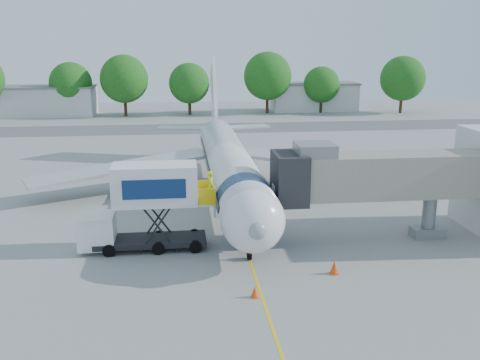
{
  "coord_description": "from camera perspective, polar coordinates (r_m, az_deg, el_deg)",
  "views": [
    {
      "loc": [
        -4.03,
        -39.42,
        12.78
      ],
      "look_at": [
        0.24,
        -2.53,
        3.2
      ],
      "focal_mm": 40.0,
      "sensor_mm": 36.0,
      "label": 1
    }
  ],
  "objects": [
    {
      "name": "ground_tug",
      "position": [
        27.86,
        10.29,
        -11.21
      ],
      "size": [
        4.03,
        2.26,
        1.56
      ],
      "rotation": [
        0.0,
        0.0,
        -0.07
      ],
      "color": "silver",
      "rests_on": "ground"
    },
    {
      "name": "safety_cone_b",
      "position": [
        28.15,
        1.58,
        -11.84
      ],
      "size": [
        0.4,
        0.4,
        0.64
      ],
      "color": "#E3430B",
      "rests_on": "ground"
    },
    {
      "name": "outbuilding_right",
      "position": [
        105.2,
        7.85,
        8.81
      ],
      "size": [
        16.4,
        7.4,
        5.3
      ],
      "color": "beige",
      "rests_on": "ground"
    },
    {
      "name": "jet_bridge",
      "position": [
        35.59,
        13.35,
        0.36
      ],
      "size": [
        13.9,
        3.2,
        6.6
      ],
      "color": "gray",
      "rests_on": "ground"
    },
    {
      "name": "aircraft",
      "position": [
        44.82,
        -1.28,
        1.79
      ],
      "size": [
        34.17,
        37.73,
        11.35
      ],
      "color": "silver",
      "rests_on": "ground"
    },
    {
      "name": "safety_cone_a",
      "position": [
        31.2,
        10.03,
        -9.18
      ],
      "size": [
        0.5,
        0.5,
        0.8
      ],
      "color": "#E3430B",
      "rests_on": "ground"
    },
    {
      "name": "tree_b",
      "position": [
        100.42,
        -17.61,
        9.79
      ],
      "size": [
        7.45,
        7.45,
        9.49
      ],
      "color": "#382314",
      "rests_on": "ground"
    },
    {
      "name": "catering_hiloader",
      "position": [
        34.0,
        -10.07,
        -2.9
      ],
      "size": [
        8.54,
        2.44,
        5.5
      ],
      "color": "black",
      "rests_on": "ground"
    },
    {
      "name": "tree_e",
      "position": [
        99.96,
        2.96,
        11.01
      ],
      "size": [
        8.78,
        8.78,
        11.2
      ],
      "color": "#382314",
      "rests_on": "ground"
    },
    {
      "name": "outbuilding_left",
      "position": [
        102.77,
        -20.26,
        7.93
      ],
      "size": [
        18.4,
        8.4,
        5.3
      ],
      "color": "beige",
      "rests_on": "ground"
    },
    {
      "name": "tree_f",
      "position": [
        101.83,
        8.69,
        10.02
      ],
      "size": [
        6.69,
        6.69,
        8.53
      ],
      "color": "#382314",
      "rests_on": "ground"
    },
    {
      "name": "ground",
      "position": [
        41.64,
        -0.73,
        -3.41
      ],
      "size": [
        160.0,
        160.0,
        0.0
      ],
      "primitive_type": "plane",
      "color": "gray",
      "rests_on": "ground"
    },
    {
      "name": "tree_g",
      "position": [
        104.34,
        16.96,
        10.32
      ],
      "size": [
        8.21,
        8.21,
        10.46
      ],
      "color": "#382314",
      "rests_on": "ground"
    },
    {
      "name": "guidance_line",
      "position": [
        41.64,
        -0.73,
        -3.4
      ],
      "size": [
        0.15,
        70.0,
        0.01
      ],
      "primitive_type": "cube",
      "color": "yellow",
      "rests_on": "ground"
    },
    {
      "name": "tree_c",
      "position": [
        97.99,
        -12.27,
        10.49
      ],
      "size": [
        8.45,
        8.45,
        10.77
      ],
      "color": "#382314",
      "rests_on": "ground"
    },
    {
      "name": "tree_d",
      "position": [
        98.21,
        -5.44,
        10.23
      ],
      "size": [
        7.28,
        7.28,
        9.28
      ],
      "color": "#382314",
      "rests_on": "ground"
    },
    {
      "name": "taxiway_strip",
      "position": [
        82.52,
        -3.74,
        5.53
      ],
      "size": [
        120.0,
        10.0,
        0.01
      ],
      "primitive_type": "cube",
      "color": "#59595B",
      "rests_on": "ground"
    }
  ]
}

